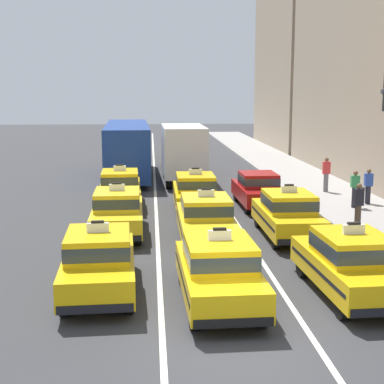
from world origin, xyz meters
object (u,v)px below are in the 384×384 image
Objects in this scene: pedestrian_far_corner at (355,189)px; pedestrian_trailing at (358,204)px; taxi_right_nearest at (350,262)px; taxi_center_second at (206,219)px; pedestrian_by_storefront at (368,186)px; taxi_left_third at (120,188)px; taxi_center_nearest at (219,270)px; taxi_left_nearest at (99,261)px; bus_left_fourth at (127,147)px; box_truck_center_fourth at (183,151)px; sedan_right_third at (258,189)px; sedan_center_fifth at (176,155)px; taxi_left_fifth at (133,147)px; taxi_center_third at (195,192)px; taxi_left_second at (118,211)px; taxi_right_second at (288,213)px; pedestrian_near_crosswalk at (326,174)px.

pedestrian_trailing is at bearing -107.95° from pedestrian_far_corner.
taxi_center_second is at bearing 120.99° from taxi_right_nearest.
taxi_left_third is at bearing 175.93° from pedestrian_by_storefront.
taxi_center_nearest is 14.10m from pedestrian_by_storefront.
bus_left_fourth reaches higher than taxi_left_nearest.
box_truck_center_fourth is (0.19, 19.39, 0.90)m from taxi_center_nearest.
taxi_right_nearest reaches higher than pedestrian_by_storefront.
pedestrian_far_corner is (10.31, -1.66, 0.09)m from taxi_left_third.
taxi_center_second is at bearing -78.33° from bus_left_fourth.
taxi_center_nearest is at bearing -105.12° from sedan_right_third.
box_truck_center_fourth is at bearing 89.44° from taxi_center_nearest.
pedestrian_trailing is (6.11, -18.48, 0.13)m from sedan_center_fifth.
taxi_left_third is at bearing -90.13° from taxi_left_fifth.
pedestrian_by_storefront is (4.74, 11.14, 0.07)m from taxi_right_nearest.
taxi_center_third is 11.04m from taxi_right_nearest.
sedan_right_third is at bearing 16.08° from taxi_center_third.
pedestrian_far_corner is (1.08, 3.34, -0.01)m from pedestrian_trailing.
taxi_right_nearest is at bearing -78.27° from taxi_left_fifth.
taxi_left_fifth is 1.01× the size of taxi_center_third.
taxi_left_fifth and taxi_center_third have the same top height.
taxi_center_second is 5.23m from taxi_center_third.
bus_left_fourth is at bearing 90.14° from taxi_left_third.
pedestrian_far_corner is (10.14, 3.50, 0.09)m from taxi_left_second.
taxi_center_third is 7.93m from pedestrian_by_storefront.
taxi_center_second is at bearing -90.54° from taxi_center_third.
taxi_left_third and taxi_center_third have the same top height.
sedan_right_third is (-0.05, 5.46, -0.03)m from taxi_right_second.
box_truck_center_fourth is at bearing -34.36° from bus_left_fourth.
taxi_left_fifth is 2.90× the size of pedestrian_by_storefront.
taxi_center_second is (3.27, -6.59, 0.00)m from taxi_left_third.
taxi_center_second and taxi_right_nearest have the same top height.
box_truck_center_fourth is 13.53m from pedestrian_trailing.
taxi_left_nearest reaches higher than pedestrian_far_corner.
taxi_right_nearest reaches higher than pedestrian_trailing.
taxi_right_second is 2.61× the size of pedestrian_near_crosswalk.
pedestrian_near_crosswalk reaches higher than sedan_center_fifth.
pedestrian_trailing is (6.00, -12.11, -0.81)m from box_truck_center_fourth.
pedestrian_near_crosswalk is (10.08, 7.51, 0.16)m from taxi_left_second.
box_truck_center_fourth is (-0.04, 13.70, 0.90)m from taxi_center_second.
box_truck_center_fourth is 11.30m from pedestrian_far_corner.
pedestrian_near_crosswalk is at bearing 64.48° from taxi_right_second.
sedan_center_fifth is 2.72× the size of pedestrian_by_storefront.
sedan_right_third is at bearing -144.52° from pedestrian_near_crosswalk.
bus_left_fourth reaches higher than taxi_center_nearest.
taxi_left_fifth is 31.48m from taxi_center_nearest.
pedestrian_by_storefront is (11.24, -10.13, -0.87)m from bus_left_fourth.
pedestrian_trailing is at bearing 14.93° from taxi_center_second.
taxi_left_nearest reaches higher than pedestrian_near_crosswalk.
bus_left_fourth is at bearing 112.35° from taxi_right_second.
pedestrian_by_storefront is at bearing 21.56° from taxi_left_second.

